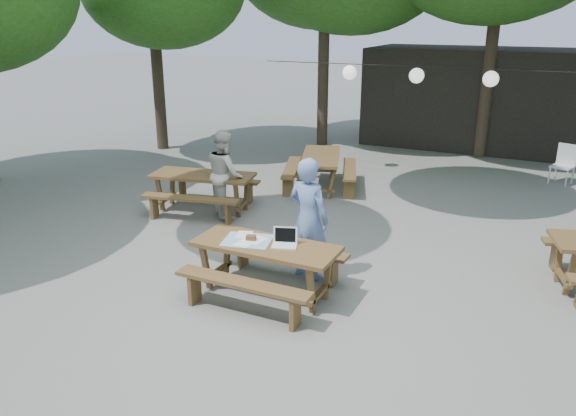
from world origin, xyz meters
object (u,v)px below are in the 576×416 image
(picnic_table_nw, at_px, (203,192))
(plastic_chair, at_px, (562,173))
(woman, at_px, (308,219))
(second_person, at_px, (225,173))
(main_picnic_table, at_px, (266,268))

(picnic_table_nw, distance_m, plastic_chair, 8.22)
(woman, distance_m, plastic_chair, 7.78)
(woman, relative_size, plastic_chair, 2.02)
(second_person, bearing_deg, picnic_table_nw, 42.42)
(main_picnic_table, bearing_deg, plastic_chair, 65.14)
(picnic_table_nw, height_order, plastic_chair, plastic_chair)
(woman, height_order, plastic_chair, woman)
(main_picnic_table, xyz_separation_m, picnic_table_nw, (-2.78, 2.60, 0.00))
(picnic_table_nw, height_order, woman, woman)
(plastic_chair, bearing_deg, picnic_table_nw, -121.67)
(main_picnic_table, relative_size, second_person, 1.20)
(picnic_table_nw, xyz_separation_m, woman, (3.07, -1.83, 0.52))
(woman, xyz_separation_m, second_person, (-2.52, 1.79, -0.07))
(picnic_table_nw, bearing_deg, second_person, -15.55)
(second_person, bearing_deg, main_picnic_table, 177.36)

